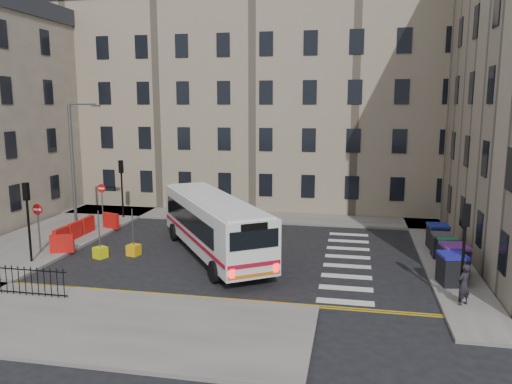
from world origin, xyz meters
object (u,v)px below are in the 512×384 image
(bus, at_px, (214,223))
(bollard_yellow, at_px, (100,252))
(bollard_chevron, at_px, (134,250))
(wheelie_bin_e, at_px, (438,236))
(wheelie_bin_a, at_px, (452,269))
(wheelie_bin_b, at_px, (454,259))
(wheelie_bin_c, at_px, (445,248))
(wheelie_bin_d, at_px, (441,245))
(streetlamp, at_px, (73,166))
(pedestrian, at_px, (464,285))

(bus, height_order, bollard_yellow, bus)
(bollard_chevron, bearing_deg, wheelie_bin_e, 14.26)
(bus, bearing_deg, bollard_chevron, 157.31)
(wheelie_bin_a, distance_m, wheelie_bin_b, 1.42)
(wheelie_bin_c, bearing_deg, bus, 175.35)
(wheelie_bin_b, distance_m, wheelie_bin_e, 4.52)
(bollard_yellow, bearing_deg, bus, 15.47)
(wheelie_bin_b, distance_m, wheelie_bin_d, 2.83)
(bollard_yellow, bearing_deg, wheelie_bin_e, 15.40)
(streetlamp, xyz_separation_m, wheelie_bin_c, (21.97, -1.66, -3.56))
(wheelie_bin_a, relative_size, wheelie_bin_e, 1.06)
(wheelie_bin_b, distance_m, wheelie_bin_c, 2.28)
(wheelie_bin_a, bearing_deg, bollard_yellow, 166.62)
(wheelie_bin_b, height_order, pedestrian, pedestrian)
(wheelie_bin_b, xyz_separation_m, bollard_yellow, (-18.00, -0.42, -0.59))
(wheelie_bin_c, bearing_deg, wheelie_bin_e, 81.56)
(wheelie_bin_d, relative_size, bollard_chevron, 2.11)
(wheelie_bin_a, xyz_separation_m, wheelie_bin_c, (0.33, 3.65, -0.08))
(streetlamp, distance_m, bollard_chevron, 7.73)
(bus, distance_m, bollard_chevron, 4.64)
(wheelie_bin_a, bearing_deg, wheelie_bin_c, 74.63)
(wheelie_bin_e, bearing_deg, bollard_chevron, -170.88)
(streetlamp, xyz_separation_m, bollard_chevron, (5.53, -3.58, -4.04))
(wheelie_bin_e, distance_m, bollard_yellow, 18.62)
(bus, distance_m, bollard_yellow, 6.27)
(wheelie_bin_d, bearing_deg, wheelie_bin_a, -93.70)
(bus, bearing_deg, wheelie_bin_c, -28.76)
(wheelie_bin_e, bearing_deg, bus, -169.78)
(wheelie_bin_e, distance_m, pedestrian, 8.30)
(wheelie_bin_b, xyz_separation_m, wheelie_bin_c, (-0.01, 2.27, -0.11))
(wheelie_bin_b, relative_size, bollard_yellow, 2.46)
(bus, height_order, wheelie_bin_d, bus)
(pedestrian, bearing_deg, bus, -63.34)
(wheelie_bin_a, relative_size, wheelie_bin_c, 1.14)
(bus, height_order, wheelie_bin_b, bus)
(wheelie_bin_c, xyz_separation_m, bollard_chevron, (-16.44, -1.92, -0.48))
(streetlamp, height_order, wheelie_bin_b, streetlamp)
(pedestrian, bearing_deg, wheelie_bin_b, -135.22)
(bus, bearing_deg, wheelie_bin_a, -46.16)
(wheelie_bin_d, bearing_deg, pedestrian, -92.46)
(pedestrian, xyz_separation_m, bollard_chevron, (-16.13, 4.13, -0.70))
(wheelie_bin_b, relative_size, wheelie_bin_c, 1.16)
(wheelie_bin_b, bearing_deg, wheelie_bin_d, 83.74)
(wheelie_bin_a, relative_size, wheelie_bin_b, 0.98)
(bollard_yellow, bearing_deg, bollard_chevron, 26.50)
(wheelie_bin_b, height_order, wheelie_bin_e, wheelie_bin_b)
(wheelie_bin_d, distance_m, wheelie_bin_e, 1.70)
(streetlamp, height_order, wheelie_bin_e, streetlamp)
(wheelie_bin_e, xyz_separation_m, bollard_yellow, (-17.95, -4.94, -0.54))
(wheelie_bin_b, distance_m, pedestrian, 3.79)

